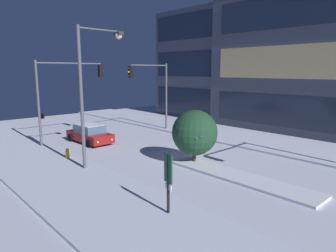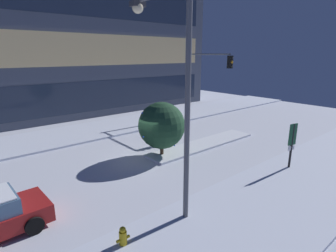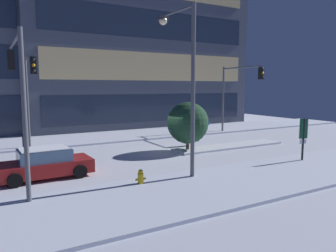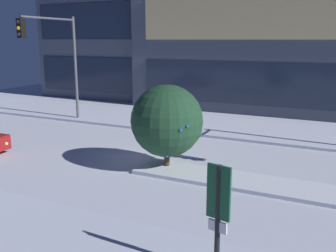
# 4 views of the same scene
# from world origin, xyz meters

# --- Properties ---
(ground) EXTENTS (52.00, 52.00, 0.00)m
(ground) POSITION_xyz_m (0.00, 0.00, 0.00)
(ground) COLOR silver
(curb_strip_near) EXTENTS (52.00, 5.20, 0.14)m
(curb_strip_near) POSITION_xyz_m (0.00, -7.72, 0.07)
(curb_strip_near) COLOR silver
(curb_strip_near) RESTS_ON ground
(curb_strip_far) EXTENTS (52.00, 5.20, 0.14)m
(curb_strip_far) POSITION_xyz_m (0.00, 7.72, 0.07)
(curb_strip_far) COLOR silver
(curb_strip_far) RESTS_ON ground
(median_strip) EXTENTS (9.00, 1.80, 0.14)m
(median_strip) POSITION_xyz_m (4.29, -0.58, 0.07)
(median_strip) COLOR silver
(median_strip) RESTS_ON ground
(office_tower_secondary) EXTENTS (10.71, 11.22, 13.19)m
(office_tower_secondary) POSITION_xyz_m (-13.32, 18.67, 6.60)
(office_tower_secondary) COLOR #4C5466
(office_tower_secondary) RESTS_ON ground
(traffic_light_corner_far_left) EXTENTS (0.32, 4.60, 6.50)m
(traffic_light_corner_far_left) POSITION_xyz_m (-8.73, 4.17, 4.54)
(traffic_light_corner_far_left) COLOR #565960
(traffic_light_corner_far_left) RESTS_ON ground
(parking_info_sign) EXTENTS (0.55, 0.17, 2.62)m
(parking_info_sign) POSITION_xyz_m (4.92, -6.42, 1.64)
(parking_info_sign) COLOR black
(parking_info_sign) RESTS_ON ground
(decorated_tree_median) EXTENTS (2.88, 2.88, 3.43)m
(decorated_tree_median) POSITION_xyz_m (0.76, -0.32, 1.99)
(decorated_tree_median) COLOR #473323
(decorated_tree_median) RESTS_ON ground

